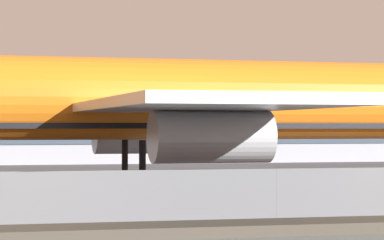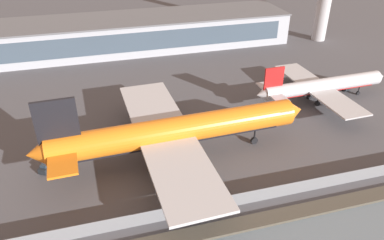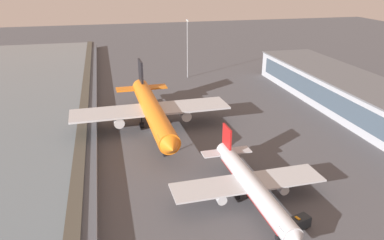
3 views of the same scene
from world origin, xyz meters
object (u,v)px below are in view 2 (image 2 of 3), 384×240
cargo_jet_orange (173,132)px  passenger_jet_silver (322,86)px  ops_van (341,84)px  baggage_tug (46,168)px

cargo_jet_orange → passenger_jet_silver: 44.76m
cargo_jet_orange → ops_van: size_ratio=9.97×
cargo_jet_orange → ops_van: bearing=20.3°
baggage_tug → ops_van: 79.10m
cargo_jet_orange → baggage_tug: 25.55m
baggage_tug → passenger_jet_silver: bearing=9.7°
passenger_jet_silver → ops_van: size_ratio=6.78×
cargo_jet_orange → ops_van: 56.27m
cargo_jet_orange → passenger_jet_silver: bearing=18.6°
ops_van → passenger_jet_silver: bearing=-153.2°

